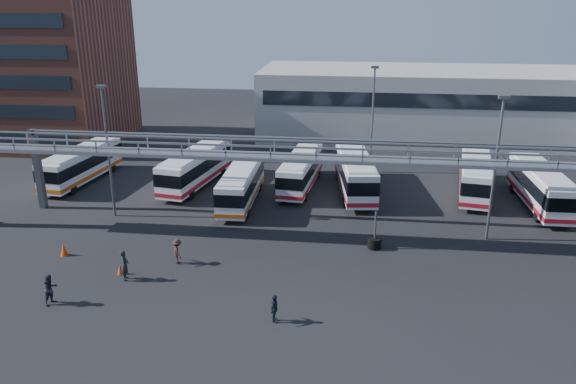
# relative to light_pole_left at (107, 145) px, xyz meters

# --- Properties ---
(ground) EXTENTS (140.00, 140.00, 0.00)m
(ground) POSITION_rel_light_pole_left_xyz_m (16.00, -8.00, -5.73)
(ground) COLOR black
(ground) RESTS_ON ground
(gantry) EXTENTS (51.40, 5.15, 7.10)m
(gantry) POSITION_rel_light_pole_left_xyz_m (16.00, -2.13, -0.22)
(gantry) COLOR gray
(gantry) RESTS_ON ground
(apartment_building) EXTENTS (18.00, 15.00, 16.00)m
(apartment_building) POSITION_rel_light_pole_left_xyz_m (-18.00, 22.00, 2.27)
(apartment_building) COLOR brown
(apartment_building) RESTS_ON ground
(warehouse) EXTENTS (42.00, 14.00, 8.00)m
(warehouse) POSITION_rel_light_pole_left_xyz_m (28.00, 30.00, -1.73)
(warehouse) COLOR #9E9E99
(warehouse) RESTS_ON ground
(light_pole_left) EXTENTS (0.70, 0.35, 10.21)m
(light_pole_left) POSITION_rel_light_pole_left_xyz_m (0.00, 0.00, 0.00)
(light_pole_left) COLOR #4C4F54
(light_pole_left) RESTS_ON ground
(light_pole_mid) EXTENTS (0.70, 0.35, 10.21)m
(light_pole_mid) POSITION_rel_light_pole_left_xyz_m (28.00, -1.00, 0.00)
(light_pole_mid) COLOR #4C4F54
(light_pole_mid) RESTS_ON ground
(light_pole_back) EXTENTS (0.70, 0.35, 10.21)m
(light_pole_back) POSITION_rel_light_pole_left_xyz_m (20.00, 14.00, 0.00)
(light_pole_back) COLOR #4C4F54
(light_pole_back) RESTS_ON ground
(bus_0) EXTENTS (3.53, 10.54, 3.14)m
(bus_0) POSITION_rel_light_pole_left_xyz_m (-6.37, 7.75, -3.99)
(bus_0) COLOR silver
(bus_0) RESTS_ON ground
(bus_2) EXTENTS (4.21, 10.93, 3.24)m
(bus_2) POSITION_rel_light_pole_left_xyz_m (4.32, 7.90, -3.93)
(bus_2) COLOR silver
(bus_2) RESTS_ON ground
(bus_3) EXTENTS (2.48, 10.02, 3.03)m
(bus_3) POSITION_rel_light_pole_left_xyz_m (9.29, 4.06, -4.05)
(bus_3) COLOR silver
(bus_3) RESTS_ON ground
(bus_4) EXTENTS (3.26, 10.17, 3.04)m
(bus_4) POSITION_rel_light_pole_left_xyz_m (13.78, 8.55, -4.05)
(bus_4) COLOR silver
(bus_4) RESTS_ON ground
(bus_5) EXTENTS (3.95, 11.29, 3.36)m
(bus_5) POSITION_rel_light_pole_left_xyz_m (18.58, 7.88, -3.87)
(bus_5) COLOR silver
(bus_5) RESTS_ON ground
(bus_7) EXTENTS (4.18, 10.87, 3.22)m
(bus_7) POSITION_rel_light_pole_left_xyz_m (28.88, 8.73, -3.94)
(bus_7) COLOR silver
(bus_7) RESTS_ON ground
(bus_8) EXTENTS (2.68, 10.70, 3.24)m
(bus_8) POSITION_rel_light_pole_left_xyz_m (33.53, 6.24, -3.94)
(bus_8) COLOR silver
(bus_8) RESTS_ON ground
(pedestrian_a) EXTENTS (0.64, 0.80, 1.93)m
(pedestrian_a) POSITION_rel_light_pole_left_xyz_m (4.95, -9.89, -4.76)
(pedestrian_a) COLOR black
(pedestrian_a) RESTS_ON ground
(pedestrian_b) EXTENTS (0.96, 1.07, 1.80)m
(pedestrian_b) POSITION_rel_light_pole_left_xyz_m (1.95, -13.09, -4.83)
(pedestrian_b) COLOR #292330
(pedestrian_b) RESTS_ON ground
(pedestrian_c) EXTENTS (1.09, 1.24, 1.66)m
(pedestrian_c) POSITION_rel_light_pole_left_xyz_m (7.43, -7.36, -4.90)
(pedestrian_c) COLOR #302020
(pedestrian_c) RESTS_ON ground
(pedestrian_d) EXTENTS (0.54, 0.98, 1.59)m
(pedestrian_d) POSITION_rel_light_pole_left_xyz_m (14.62, -13.39, -4.93)
(pedestrian_d) COLOR #1B2132
(pedestrian_d) RESTS_ON ground
(cone_left) EXTENTS (0.48, 0.48, 0.66)m
(cone_left) POSITION_rel_light_pole_left_xyz_m (4.33, -9.25, -5.40)
(cone_left) COLOR red
(cone_left) RESTS_ON ground
(cone_right) EXTENTS (0.51, 0.51, 0.79)m
(cone_right) POSITION_rel_light_pole_left_xyz_m (-0.44, -7.18, -5.33)
(cone_right) COLOR red
(cone_right) RESTS_ON ground
(tire_stack) EXTENTS (0.94, 0.94, 2.68)m
(tire_stack) POSITION_rel_light_pole_left_xyz_m (20.07, -3.50, -5.28)
(tire_stack) COLOR black
(tire_stack) RESTS_ON ground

